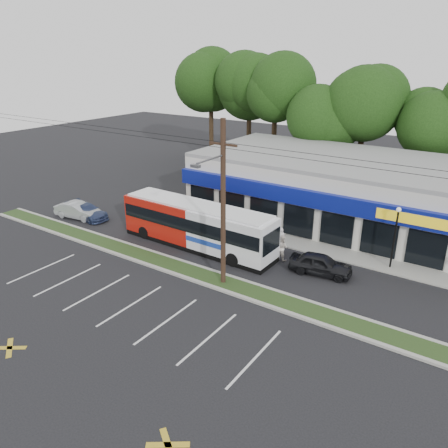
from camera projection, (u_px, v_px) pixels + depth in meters
ground at (175, 277)px, 27.68m from camera, size 120.00×120.00×0.00m
grass_strip at (185, 270)px, 28.43m from camera, size 40.00×1.60×0.12m
curb_south at (177, 275)px, 27.77m from camera, size 40.00×0.25×0.14m
curb_north at (193, 265)px, 29.09m from camera, size 40.00×0.25×0.14m
sidewalk at (307, 246)px, 32.02m from camera, size 32.00×2.20×0.10m
strip_mall at (349, 190)px, 36.14m from camera, size 25.00×12.55×5.30m
utility_pole at (220, 200)px, 24.95m from camera, size 50.00×2.77×10.00m
lamp_post at (395, 231)px, 27.79m from camera, size 0.30×0.30×4.25m
tree_line at (375, 106)px, 42.60m from camera, size 46.76×6.76×11.83m
metrobus at (197, 224)px, 31.36m from camera, size 12.25×2.82×3.28m
car_dark at (321, 264)px, 27.80m from camera, size 4.19×2.20×1.36m
car_silver at (78, 210)px, 37.23m from camera, size 4.36×2.06×1.38m
car_blue at (87, 211)px, 37.22m from camera, size 4.42×2.04×1.25m
pedestrian_a at (281, 239)px, 31.21m from camera, size 0.71×0.59×1.67m
pedestrian_b at (282, 247)px, 29.68m from camera, size 1.01×0.88×1.80m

